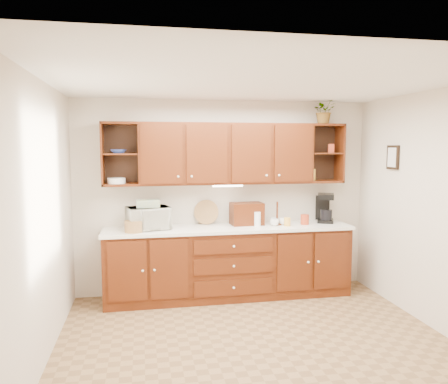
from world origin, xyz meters
name	(u,v)px	position (x,y,z in m)	size (l,w,h in m)	color
floor	(257,345)	(0.00, 0.00, 0.00)	(4.00, 4.00, 0.00)	olive
ceiling	(259,81)	(0.00, 0.00, 2.60)	(4.00, 4.00, 0.00)	white
back_wall	(225,197)	(0.00, 1.75, 1.30)	(4.00, 4.00, 0.00)	beige
left_wall	(41,224)	(-2.00, 0.00, 1.30)	(3.50, 3.50, 0.00)	beige
right_wall	(440,212)	(2.00, 0.00, 1.30)	(3.50, 3.50, 0.00)	beige
base_cabinets	(229,263)	(0.00, 1.45, 0.45)	(3.20, 0.60, 0.90)	#391406
countertop	(229,228)	(0.00, 1.44, 0.92)	(3.24, 0.64, 0.04)	white
upper_cabinets	(228,153)	(0.01, 1.59, 1.89)	(3.20, 0.33, 0.80)	#391406
undercabinet_light	(228,186)	(0.00, 1.53, 1.47)	(0.40, 0.05, 0.03)	white
framed_picture	(393,157)	(1.98, 0.90, 1.85)	(0.03, 0.24, 0.30)	black
wicker_basket	(134,226)	(-1.22, 1.30, 1.01)	(0.22, 0.22, 0.14)	#AA7546
microwave	(148,218)	(-1.04, 1.46, 1.08)	(0.52, 0.35, 0.29)	beige
towel_stack	(148,204)	(-1.04, 1.46, 1.27)	(0.29, 0.21, 0.09)	#CEC761
wine_bottle	(157,215)	(-0.92, 1.52, 1.10)	(0.07, 0.07, 0.33)	black
woven_tray	(206,223)	(-0.26, 1.69, 0.95)	(0.33, 0.33, 0.02)	#AA7546
bread_box	(247,214)	(0.26, 1.55, 1.09)	(0.42, 0.26, 0.30)	#391406
mug_tree	(277,221)	(0.66, 1.46, 0.99)	(0.27, 0.28, 0.31)	#391406
canister_red	(305,219)	(1.03, 1.41, 1.01)	(0.11, 0.11, 0.14)	#AC3519
canister_white	(257,219)	(0.38, 1.41, 1.03)	(0.08, 0.08, 0.19)	white
canister_yellow	(287,222)	(0.77, 1.35, 1.00)	(0.09, 0.09, 0.11)	gold
coffee_maker	(325,208)	(1.38, 1.55, 1.13)	(0.30, 0.34, 0.40)	black
bowl_stack	(119,151)	(-1.39, 1.55, 1.92)	(0.19, 0.19, 0.05)	#294096
plate_stack	(116,181)	(-1.43, 1.58, 1.56)	(0.23, 0.23, 0.07)	white
pantry_box_yellow	(312,175)	(1.19, 1.58, 1.60)	(0.09, 0.07, 0.15)	gold
pantry_box_red	(331,148)	(1.45, 1.55, 1.96)	(0.08, 0.07, 0.12)	#AC3519
potted_plant	(324,111)	(1.33, 1.54, 2.46)	(0.31, 0.27, 0.35)	#999999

